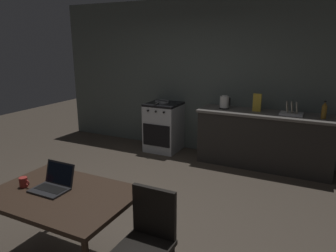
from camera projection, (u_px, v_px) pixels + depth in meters
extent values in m
plane|color=#473D33|center=(119.00, 210.00, 3.84)|extent=(12.00, 12.00, 0.00)
cube|color=#545E5A|center=(213.00, 78.00, 5.61)|extent=(6.40, 0.10, 2.76)
cube|color=#282623|center=(264.00, 141.00, 5.11)|extent=(2.10, 0.60, 0.87)
cube|color=#66605B|center=(266.00, 114.00, 5.00)|extent=(2.16, 0.64, 0.04)
cube|color=#B7BABF|center=(164.00, 128.00, 5.90)|extent=(0.60, 0.60, 0.87)
cube|color=black|center=(164.00, 104.00, 5.78)|extent=(0.60, 0.60, 0.04)
cube|color=black|center=(156.00, 136.00, 5.65)|extent=(0.54, 0.01, 0.40)
cylinder|color=black|center=(148.00, 111.00, 5.59)|extent=(0.04, 0.02, 0.04)
cylinder|color=black|center=(156.00, 112.00, 5.53)|extent=(0.04, 0.02, 0.04)
cylinder|color=black|center=(164.00, 112.00, 5.46)|extent=(0.04, 0.02, 0.04)
cube|color=#332319|center=(62.00, 195.00, 2.74)|extent=(1.26, 0.86, 0.04)
cylinder|color=#332319|center=(50.00, 200.00, 3.40)|extent=(0.05, 0.05, 0.68)
cylinder|color=#332319|center=(140.00, 226.00, 2.91)|extent=(0.05, 0.05, 0.68)
cube|color=black|center=(143.00, 249.00, 2.41)|extent=(0.40, 0.40, 0.04)
cube|color=black|center=(154.00, 212.00, 2.50)|extent=(0.38, 0.04, 0.42)
cube|color=#232326|center=(49.00, 190.00, 2.77)|extent=(0.32, 0.22, 0.02)
cube|color=black|center=(50.00, 188.00, 2.78)|extent=(0.28, 0.12, 0.00)
cube|color=#232326|center=(59.00, 173.00, 2.86)|extent=(0.32, 0.07, 0.20)
cube|color=black|center=(59.00, 173.00, 2.85)|extent=(0.29, 0.05, 0.18)
cylinder|color=black|center=(224.00, 108.00, 5.28)|extent=(0.16, 0.16, 0.02)
cylinder|color=silver|center=(224.00, 102.00, 5.26)|extent=(0.15, 0.15, 0.19)
cylinder|color=silver|center=(225.00, 96.00, 5.23)|extent=(0.09, 0.09, 0.02)
cube|color=black|center=(230.00, 102.00, 5.21)|extent=(0.02, 0.02, 0.13)
cylinder|color=#8C601E|center=(324.00, 112.00, 4.57)|extent=(0.07, 0.07, 0.18)
cone|color=#8C601E|center=(325.00, 104.00, 4.54)|extent=(0.07, 0.07, 0.06)
cylinder|color=black|center=(325.00, 101.00, 4.53)|extent=(0.03, 0.03, 0.02)
cylinder|color=gray|center=(162.00, 103.00, 5.77)|extent=(0.24, 0.24, 0.01)
torus|color=gray|center=(162.00, 101.00, 5.76)|extent=(0.26, 0.26, 0.02)
cylinder|color=black|center=(157.00, 104.00, 5.58)|extent=(0.02, 0.18, 0.02)
cylinder|color=#9E2D28|center=(23.00, 182.00, 2.84)|extent=(0.07, 0.07, 0.09)
torus|color=#9E2D28|center=(27.00, 183.00, 2.82)|extent=(0.05, 0.01, 0.05)
cube|color=gold|center=(257.00, 103.00, 5.04)|extent=(0.13, 0.05, 0.29)
cube|color=silver|center=(291.00, 114.00, 4.83)|extent=(0.34, 0.26, 0.03)
cylinder|color=beige|center=(287.00, 107.00, 4.83)|extent=(0.04, 0.18, 0.18)
cylinder|color=beige|center=(292.00, 107.00, 4.80)|extent=(0.04, 0.18, 0.18)
cylinder|color=beige|center=(297.00, 108.00, 4.77)|extent=(0.04, 0.18, 0.18)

